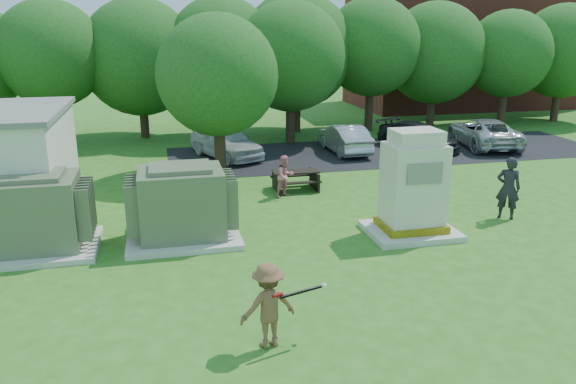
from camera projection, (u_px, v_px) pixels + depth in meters
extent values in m
plane|color=#2D6619|center=(331.00, 305.00, 11.70)|extent=(120.00, 120.00, 0.00)
cube|color=maroon|center=(463.00, 48.00, 39.63)|extent=(15.00, 8.00, 8.00)
cube|color=#232326|center=(390.00, 151.00, 25.80)|extent=(20.00, 6.00, 0.01)
cube|color=beige|center=(39.00, 248.00, 14.47)|extent=(3.00, 2.40, 0.15)
cube|color=#5A6347|center=(34.00, 212.00, 14.19)|extent=(2.20, 1.80, 1.80)
cube|color=#5A6347|center=(29.00, 176.00, 13.92)|extent=(1.60, 1.30, 0.12)
cube|color=#5A6347|center=(86.00, 208.00, 14.46)|extent=(0.32, 1.50, 1.35)
cube|color=beige|center=(184.00, 237.00, 15.27)|extent=(3.00, 2.40, 0.15)
cube|color=#586446|center=(182.00, 202.00, 14.99)|extent=(2.20, 1.80, 1.80)
cube|color=#586446|center=(180.00, 168.00, 14.72)|extent=(1.60, 1.30, 0.12)
cube|color=#586446|center=(133.00, 205.00, 14.71)|extent=(0.32, 1.50, 1.35)
cube|color=#586446|center=(229.00, 198.00, 15.26)|extent=(0.32, 1.50, 1.35)
cube|color=beige|center=(410.00, 231.00, 15.68)|extent=(2.41, 1.97, 0.16)
cube|color=yellow|center=(411.00, 225.00, 15.62)|extent=(1.70, 1.37, 0.20)
cube|color=beige|center=(413.00, 184.00, 15.28)|extent=(1.53, 1.21, 2.19)
cube|color=beige|center=(416.00, 137.00, 14.91)|extent=(1.26, 0.99, 0.38)
cube|color=gray|center=(425.00, 174.00, 14.56)|extent=(0.99, 0.04, 0.55)
cube|color=black|center=(296.00, 172.00, 19.66)|extent=(1.59, 0.62, 0.05)
cube|color=black|center=(292.00, 176.00, 20.19)|extent=(1.59, 0.22, 0.04)
cube|color=black|center=(299.00, 183.00, 19.28)|extent=(1.59, 0.22, 0.04)
cube|color=black|center=(276.00, 182.00, 19.61)|extent=(0.07, 1.20, 0.66)
cube|color=black|center=(314.00, 180.00, 19.90)|extent=(0.07, 1.20, 0.66)
imported|color=brown|center=(268.00, 306.00, 10.02)|extent=(1.12, 0.77, 1.60)
imported|color=black|center=(508.00, 188.00, 16.68)|extent=(0.83, 0.75, 1.90)
imported|color=#DB7382|center=(285.00, 176.00, 18.86)|extent=(0.86, 0.80, 1.43)
imported|color=silver|center=(226.00, 142.00, 24.43)|extent=(3.21, 4.49, 1.42)
imported|color=#A0A0A5|center=(344.00, 138.00, 25.46)|extent=(1.46, 3.94, 1.29)
imported|color=black|center=(418.00, 136.00, 26.11)|extent=(3.22, 4.56, 1.23)
imported|color=#B0B1B5|center=(483.00, 132.00, 26.70)|extent=(3.00, 5.14, 1.35)
cylinder|color=black|center=(301.00, 292.00, 9.98)|extent=(0.83, 0.31, 0.06)
cylinder|color=maroon|center=(277.00, 295.00, 9.85)|extent=(0.23, 0.13, 0.06)
sphere|color=white|center=(324.00, 285.00, 10.34)|extent=(0.09, 0.09, 0.09)
cylinder|color=#47301E|center=(58.00, 115.00, 27.12)|extent=(0.44, 0.44, 2.80)
sphere|color=#235B1C|center=(51.00, 54.00, 26.28)|extent=(5.00, 5.00, 5.00)
cylinder|color=#47301E|center=(144.00, 115.00, 28.80)|extent=(0.44, 0.44, 2.30)
sphere|color=#235B1C|center=(140.00, 57.00, 27.97)|extent=(5.80, 5.80, 5.80)
cylinder|color=#47301E|center=(224.00, 111.00, 28.76)|extent=(0.44, 0.44, 2.70)
sphere|color=#235B1C|center=(222.00, 51.00, 27.91)|extent=(5.40, 5.40, 5.40)
cylinder|color=#47301E|center=(296.00, 109.00, 30.21)|extent=(0.44, 0.44, 2.50)
sphere|color=#235B1C|center=(297.00, 50.00, 29.34)|extent=(6.00, 6.00, 6.00)
cylinder|color=#47301E|center=(369.00, 104.00, 30.64)|extent=(0.44, 0.44, 2.90)
sphere|color=#235B1C|center=(372.00, 47.00, 29.78)|extent=(5.20, 5.20, 5.20)
cylinder|color=#47301E|center=(431.00, 105.00, 32.14)|extent=(0.44, 0.44, 2.40)
sphere|color=#235B1C|center=(435.00, 53.00, 31.31)|extent=(5.60, 5.60, 5.60)
cylinder|color=#47301E|center=(502.00, 103.00, 32.13)|extent=(0.44, 0.44, 2.60)
sphere|color=#235B1C|center=(508.00, 54.00, 31.34)|extent=(4.80, 4.80, 4.80)
cylinder|color=#47301E|center=(556.00, 100.00, 33.57)|extent=(0.44, 0.44, 2.50)
sphere|color=#235B1C|center=(563.00, 51.00, 32.74)|extent=(5.40, 5.40, 5.40)
cylinder|color=#47301E|center=(220.00, 142.00, 21.87)|extent=(0.44, 0.44, 2.40)
sphere|color=#235B1C|center=(217.00, 75.00, 21.13)|extent=(4.60, 4.60, 4.60)
cylinder|color=#47301E|center=(290.00, 116.00, 27.37)|extent=(0.44, 0.44, 2.60)
sphere|color=#235B1C|center=(290.00, 56.00, 26.55)|extent=(5.20, 5.20, 5.20)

